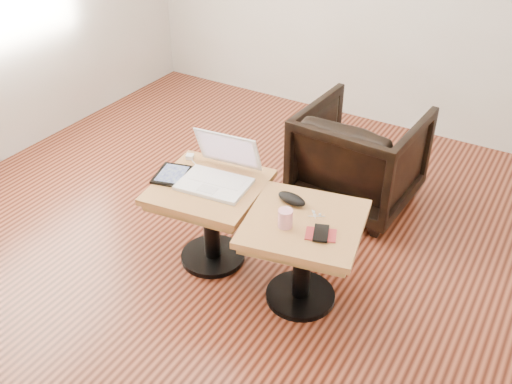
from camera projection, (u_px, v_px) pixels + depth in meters
The scene contains 11 objects.
room_shell at pixel (242, 43), 2.43m from camera, with size 4.52×4.52×2.71m.
side_table_left at pixel (210, 204), 3.12m from camera, with size 0.63×0.63×0.51m.
side_table_right at pixel (303, 241), 2.85m from camera, with size 0.67×0.67×0.51m.
laptop at pixel (219, 173), 3.05m from camera, with size 0.40×0.39×0.25m.
tablet at pixel (172, 175), 3.11m from camera, with size 0.22×0.25×0.02m.
charging_adapter at pixel (190, 157), 3.27m from camera, with size 0.04×0.04×0.02m, color white.
glasses_case at pixel (292, 199), 2.88m from camera, with size 0.16×0.07×0.05m, color black.
striped_cup at pixel (285, 218), 2.71m from camera, with size 0.07×0.07×0.09m, color #E03E62.
earbuds_tangle at pixel (316, 214), 2.81m from camera, with size 0.07×0.05×0.01m.
phone_on_sleeve at pixel (321, 234), 2.67m from camera, with size 0.17×0.14×0.02m.
armchair at pixel (360, 157), 3.65m from camera, with size 0.71×0.73×0.66m, color black.
Camera 1 is at (1.27, -2.00, 2.17)m, focal length 40.00 mm.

